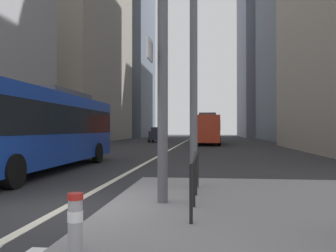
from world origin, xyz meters
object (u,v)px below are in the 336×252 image
Objects in this scene: city_bus_blue_oncoming at (38,126)px; car_oncoming_mid at (158,134)px; traffic_signal_gantry at (76,19)px; city_bus_red_receding at (208,128)px; car_receding_near at (212,133)px; bollard_left at (75,220)px.

city_bus_blue_oncoming reaches higher than car_oncoming_mid.
city_bus_red_receding is at bearing 85.00° from traffic_signal_gantry.
bollard_left is at bearing -92.34° from car_receding_near.
car_receding_near is at bearing 81.72° from city_bus_blue_oncoming.
city_bus_red_receding is 2.66× the size of car_receding_near.
city_bus_blue_oncoming is at bearing -98.28° from car_receding_near.
car_oncoming_mid is (-6.57, 6.41, -0.85)m from city_bus_red_receding.
traffic_signal_gantry is 4.89m from bollard_left.
city_bus_blue_oncoming is at bearing 118.93° from bollard_left.
city_bus_red_receding is 9.22m from car_oncoming_mid.
city_bus_blue_oncoming is 1.09× the size of city_bus_red_receding.
car_receding_near is at bearing 87.66° from bollard_left.
city_bus_red_receding is (6.70, 26.66, -0.00)m from city_bus_blue_oncoming.
city_bus_red_receding reaches higher than car_oncoming_mid.
traffic_signal_gantry is at bearing -84.56° from car_oncoming_mid.
city_bus_blue_oncoming is 2.98× the size of car_oncoming_mid.
car_oncoming_mid is (0.13, 33.07, -0.85)m from city_bus_blue_oncoming.
city_bus_red_receding is 2.74× the size of car_oncoming_mid.
traffic_signal_gantry is (3.85, -5.98, 2.25)m from city_bus_blue_oncoming.
bollard_left is (-2.49, -60.94, -0.42)m from car_receding_near.
car_receding_near is at bearing 68.40° from car_oncoming_mid.
city_bus_blue_oncoming is 27.49m from city_bus_red_receding.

